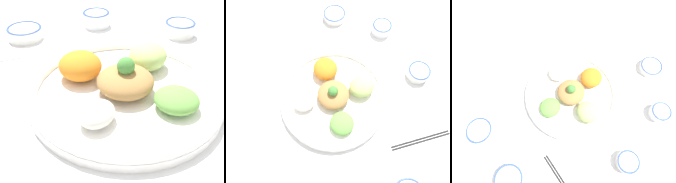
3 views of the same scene
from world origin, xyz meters
The scene contains 7 objects.
ground_plane centered at (0.00, 0.00, 0.00)m, with size 2.40×2.40×0.00m, color white.
salad_platter centered at (0.00, 0.00, 0.03)m, with size 0.41×0.41×0.10m.
rice_bowl_blue centered at (0.31, 0.18, 0.02)m, with size 0.09×0.09×0.04m.
rice_bowl_plain centered at (-0.09, 0.40, 0.02)m, with size 0.10×0.10×0.04m.
sauce_bowl_far centered at (0.13, 0.37, 0.03)m, with size 0.08×0.08×0.05m.
chopsticks_pair_near centered at (0.34, -0.09, 0.00)m, with size 0.21×0.12×0.01m.
serving_spoon_main centered at (-0.22, 0.32, 0.00)m, with size 0.14×0.05×0.01m.
Camera 2 is at (0.07, -0.30, 0.81)m, focal length 35.00 mm.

